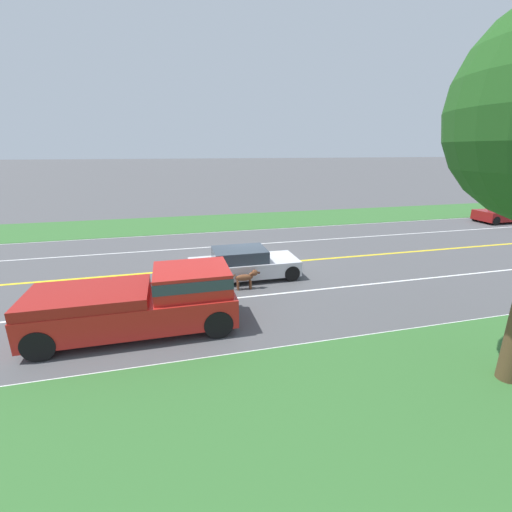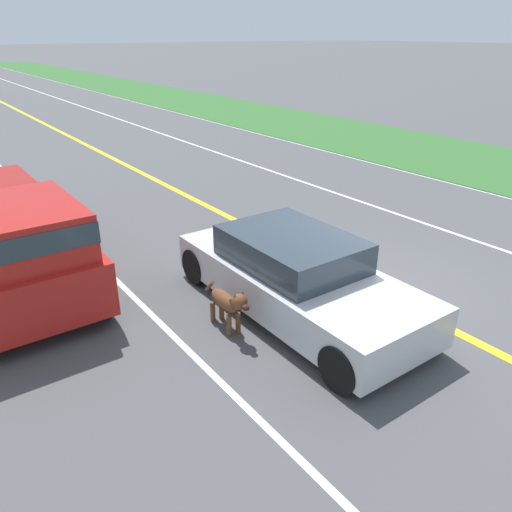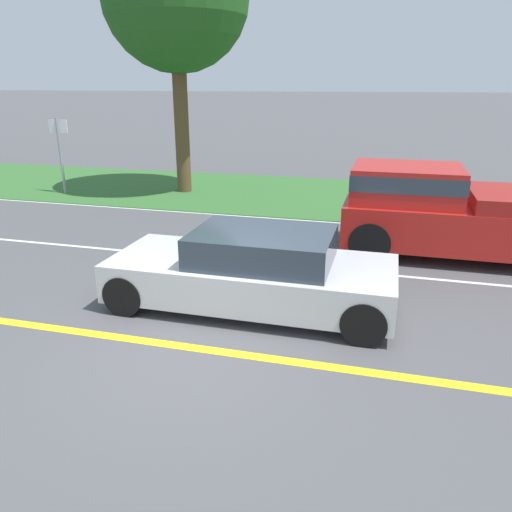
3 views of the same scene
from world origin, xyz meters
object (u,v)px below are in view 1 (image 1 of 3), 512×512
(ego_car, at_px, (243,264))
(dog, at_px, (247,277))
(oncoming_car, at_px, (507,213))
(pickup_truck, at_px, (144,301))

(ego_car, relative_size, dog, 3.65)
(dog, xyz_separation_m, oncoming_car, (-7.84, 21.55, 0.19))
(pickup_truck, bearing_deg, oncoming_car, 112.04)
(ego_car, relative_size, pickup_truck, 0.78)
(dog, distance_m, pickup_truck, 4.29)
(oncoming_car, bearing_deg, dog, 110.00)
(ego_car, distance_m, oncoming_car, 22.44)
(oncoming_car, bearing_deg, pickup_truck, 112.04)
(ego_car, height_order, dog, ego_car)
(pickup_truck, distance_m, oncoming_car, 27.10)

